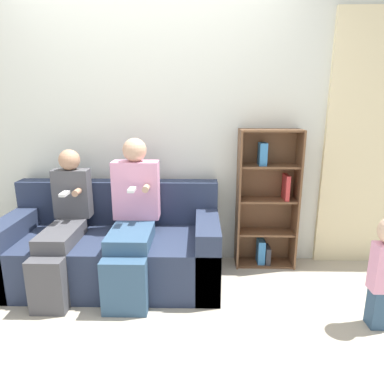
% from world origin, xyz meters
% --- Properties ---
extents(ground_plane, '(14.00, 14.00, 0.00)m').
position_xyz_m(ground_plane, '(0.00, 0.00, 0.00)').
color(ground_plane, '#B2A893').
extents(back_wall, '(10.00, 0.06, 2.55)m').
position_xyz_m(back_wall, '(0.00, 0.95, 1.27)').
color(back_wall, silver).
rests_on(back_wall, ground_plane).
extents(curtain_panel, '(0.71, 0.04, 2.23)m').
position_xyz_m(curtain_panel, '(1.91, 0.90, 1.11)').
color(curtain_panel, beige).
rests_on(curtain_panel, ground_plane).
extents(couch, '(1.78, 0.82, 0.79)m').
position_xyz_m(couch, '(-0.28, 0.50, 0.27)').
color(couch, '#28334C').
rests_on(couch, ground_plane).
extents(adult_seated, '(0.38, 0.76, 1.19)m').
position_xyz_m(adult_seated, '(-0.08, 0.40, 0.61)').
color(adult_seated, '#335170').
rests_on(adult_seated, ground_plane).
extents(child_seated, '(0.30, 0.77, 1.10)m').
position_xyz_m(child_seated, '(-0.63, 0.37, 0.55)').
color(child_seated, '#47474C').
rests_on(child_seated, ground_plane).
extents(bookshelf, '(0.53, 0.23, 1.25)m').
position_xyz_m(bookshelf, '(1.06, 0.83, 0.61)').
color(bookshelf, brown).
rests_on(bookshelf, ground_plane).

